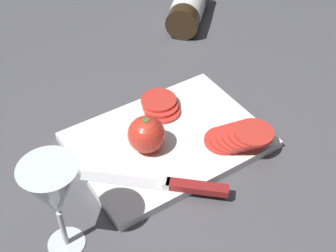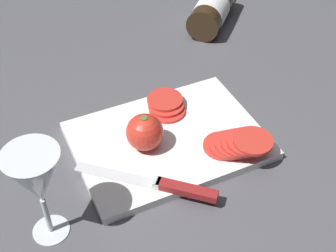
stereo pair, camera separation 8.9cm
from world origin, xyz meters
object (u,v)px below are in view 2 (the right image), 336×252
(knife, at_px, (172,187))
(tomato_slice_stack_far, at_px, (237,143))
(tomato_slice_stack_near, at_px, (166,105))
(wine_bottle, at_px, (213,8))
(whole_tomato, at_px, (145,132))
(wine_glass, at_px, (37,180))

(knife, height_order, tomato_slice_stack_far, tomato_slice_stack_far)
(knife, distance_m, tomato_slice_stack_near, 0.21)
(wine_bottle, bearing_deg, knife, 54.15)
(tomato_slice_stack_far, bearing_deg, whole_tomato, -29.18)
(wine_bottle, relative_size, knife, 1.28)
(wine_glass, xyz_separation_m, tomato_slice_stack_near, (-0.29, -0.18, -0.10))
(whole_tomato, distance_m, tomato_slice_stack_near, 0.12)
(tomato_slice_stack_near, bearing_deg, tomato_slice_stack_far, 112.93)
(wine_bottle, distance_m, tomato_slice_stack_near, 0.40)
(wine_glass, relative_size, whole_tomato, 2.53)
(tomato_slice_stack_far, bearing_deg, knife, 12.33)
(wine_glass, bearing_deg, tomato_slice_stack_far, -177.69)
(wine_bottle, height_order, whole_tomato, whole_tomato)
(wine_glass, xyz_separation_m, tomato_slice_stack_far, (-0.36, -0.01, -0.09))
(wine_glass, bearing_deg, whole_tomato, -154.90)
(wine_glass, distance_m, knife, 0.24)
(wine_bottle, bearing_deg, whole_tomato, 46.40)
(whole_tomato, xyz_separation_m, tomato_slice_stack_near, (-0.08, -0.08, -0.03))
(knife, relative_size, tomato_slice_stack_far, 1.83)
(whole_tomato, relative_size, knife, 0.34)
(knife, bearing_deg, tomato_slice_stack_near, -70.06)
(wine_glass, height_order, whole_tomato, wine_glass)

